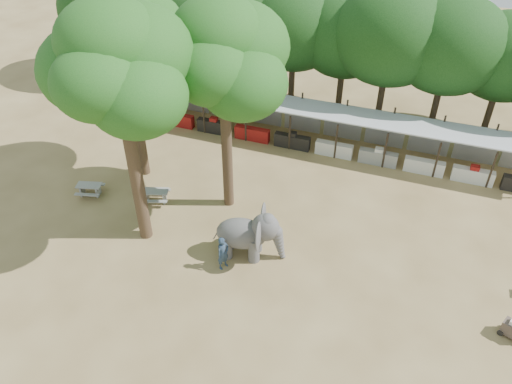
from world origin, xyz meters
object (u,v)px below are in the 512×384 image
(yard_tree_left, at_px, (124,40))
(picnic_table_far, at_px, (156,194))
(handler, at_px, (223,253))
(yard_tree_center, at_px, (117,66))
(elephant, at_px, (250,234))
(yard_tree_back, at_px, (222,56))
(picnic_table_near, at_px, (90,188))

(yard_tree_left, height_order, picnic_table_far, yard_tree_left)
(handler, xyz_separation_m, picnic_table_far, (-5.63, 3.42, -0.43))
(yard_tree_center, xyz_separation_m, elephant, (5.71, 0.37, -7.87))
(yard_tree_back, xyz_separation_m, picnic_table_near, (-7.64, -2.26, -8.08))
(yard_tree_left, height_order, elephant, yard_tree_left)
(yard_tree_left, relative_size, yard_tree_center, 0.92)
(elephant, distance_m, handler, 1.61)
(picnic_table_near, bearing_deg, yard_tree_left, 47.87)
(handler, distance_m, picnic_table_near, 9.85)
(elephant, xyz_separation_m, picnic_table_far, (-6.51, 2.14, -0.85))
(yard_tree_left, relative_size, handler, 6.04)
(yard_tree_left, relative_size, yard_tree_back, 0.97)
(elephant, distance_m, picnic_table_near, 10.49)
(yard_tree_left, xyz_separation_m, yard_tree_center, (3.00, -5.00, 1.01))
(yard_tree_back, distance_m, elephant, 8.51)
(yard_tree_left, distance_m, picnic_table_near, 8.56)
(elephant, relative_size, picnic_table_near, 2.11)
(elephant, bearing_deg, yard_tree_center, 173.37)
(handler, relative_size, picnic_table_far, 0.99)
(yard_tree_left, distance_m, yard_tree_back, 6.09)
(picnic_table_near, bearing_deg, yard_tree_center, -35.89)
(yard_tree_back, xyz_separation_m, handler, (1.84, -4.91, -7.63))
(yard_tree_back, bearing_deg, picnic_table_near, -163.52)
(yard_tree_back, distance_m, picnic_table_near, 11.35)
(yard_tree_back, height_order, picnic_table_far, yard_tree_back)
(yard_tree_center, relative_size, picnic_table_near, 7.09)
(yard_tree_back, relative_size, handler, 6.23)
(yard_tree_center, distance_m, handler, 9.65)
(yard_tree_center, bearing_deg, picnic_table_far, 107.58)
(handler, bearing_deg, yard_tree_left, 76.86)
(handler, xyz_separation_m, picnic_table_near, (-9.48, 2.65, -0.45))
(picnic_table_far, bearing_deg, yard_tree_center, -91.05)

